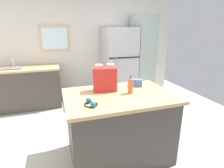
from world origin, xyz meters
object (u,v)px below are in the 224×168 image
ear_defenders (91,103)px  shopping_bag (105,79)px  kitchen_island (119,126)px  small_box (136,83)px  refrigerator (119,64)px  tall_cabinet (142,57)px  bottle (130,85)px

ear_defenders → shopping_bag: bearing=56.5°
kitchen_island → small_box: (0.35, 0.25, 0.50)m
kitchen_island → refrigerator: (0.77, 2.11, 0.42)m
tall_cabinet → small_box: 2.14m
refrigerator → tall_cabinet: 0.64m
ear_defenders → refrigerator: bearing=63.1°
kitchen_island → bottle: 0.58m
kitchen_island → refrigerator: 2.28m
small_box → ear_defenders: size_ratio=0.91×
tall_cabinet → shopping_bag: (-1.53, -1.91, 0.05)m
kitchen_island → tall_cabinet: bearing=56.5°
refrigerator → ear_defenders: (-1.18, -2.33, 0.06)m
bottle → ear_defenders: (-0.56, -0.22, -0.09)m
refrigerator → ear_defenders: size_ratio=8.89×
kitchen_island → bottle: bearing=-0.7°
kitchen_island → ear_defenders: 0.66m
bottle → ear_defenders: 0.61m
bottle → ear_defenders: size_ratio=1.23×
small_box → bottle: bearing=-128.9°
refrigerator → bottle: bearing=-106.3°
small_box → ear_defenders: (-0.76, -0.47, -0.03)m
refrigerator → shopping_bag: bearing=-115.3°
refrigerator → bottle: size_ratio=7.21×
small_box → kitchen_island: bearing=-144.9°
refrigerator → small_box: (-0.42, -1.86, 0.09)m
small_box → bottle: size_ratio=0.73×
ear_defenders → small_box: bearing=31.4°
ear_defenders → tall_cabinet: bearing=52.2°
shopping_bag → ear_defenders: (-0.28, -0.42, -0.14)m
refrigerator → ear_defenders: 2.61m
refrigerator → kitchen_island: bearing=-110.0°
small_box → ear_defenders: small_box is taller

